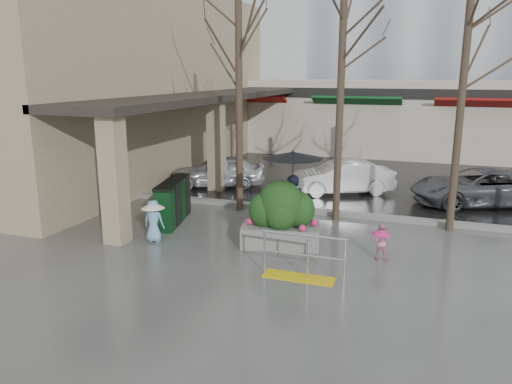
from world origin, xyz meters
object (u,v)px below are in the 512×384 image
Objects in this scene: tree_midwest at (342,44)px; child_blue at (153,217)px; car_b at (341,177)px; car_c at (480,187)px; planter at (281,215)px; car_a at (218,171)px; tree_west at (239,51)px; woman at (293,183)px; news_boxes at (173,201)px; handrail at (302,262)px; child_pink at (381,239)px; tree_mideast at (466,56)px.

tree_midwest is 6.08× the size of child_blue.
tree_midwest is at bearing -19.49° from car_b.
car_b is 0.84× the size of car_c.
car_c is (5.18, 6.24, -0.21)m from planter.
car_a reaches higher than child_blue.
tree_west reaches higher than woman.
woman is 3.83m from child_blue.
news_boxes is at bearing 166.01° from planter.
tree_west reaches higher than car_b.
woman is (2.43, -2.30, -3.51)m from tree_west.
handrail is 0.77× the size of woman.
planter is (-2.56, 0.12, 0.33)m from child_pink.
woman is at bearing -150.49° from tree_mideast.
handrail is 0.27× the size of tree_midwest.
child_blue is at bearing -13.63° from car_a.
tree_mideast is 6.62m from car_b.
tree_mideast is 1.76× the size of car_a.
tree_midwest is 7.13m from car_c.
woman reaches higher than car_a.
car_a is at bearing 161.21° from tree_mideast.
tree_mideast is at bearing 48.17° from car_a.
woman is 0.95m from planter.
child_pink is (1.50, 1.80, 0.13)m from handrail.
tree_west is at bearing 128.63° from planter.
child_blue is at bearing -105.01° from tree_west.
car_c is at bearing 38.13° from tree_midwest.
child_pink is at bearing -31.70° from tree_west.
news_boxes is 0.52× the size of car_c.
woman is 0.64× the size of car_b.
child_blue is at bearing 6.49° from child_pink.
tree_midwest is 7.23m from child_blue.
tree_mideast is at bearing 0.91° from news_boxes.
woman is (-4.07, -2.30, -3.29)m from tree_mideast.
woman is at bearing -43.40° from tree_west.
tree_midwest reaches higher than handrail.
tree_mideast is 1.43× the size of car_c.
child_blue is 6.75m from car_a.
car_c reaches higher than child_blue.
car_a is 9.59m from car_c.
tree_midwest reaches higher than tree_mideast.
car_c is at bearing -147.40° from woman.
tree_mideast is 5.65× the size of child_blue.
tree_mideast is at bearing -166.18° from woman.
news_boxes reaches higher than handrail.
tree_west is 0.97× the size of tree_midwest.
tree_mideast reaches higher than news_boxes.
woman is 5.81m from car_b.
tree_west is at bearing -108.79° from child_blue.
child_blue is 1.80m from news_boxes.
handrail is 6.83m from tree_midwest.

